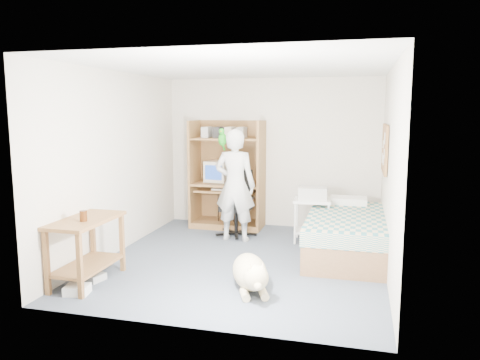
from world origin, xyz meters
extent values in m
plane|color=#414958|center=(0.00, 0.00, 0.00)|extent=(4.00, 4.00, 0.00)
cube|color=silver|center=(0.00, 2.00, 1.25)|extent=(3.60, 0.02, 2.50)
cube|color=silver|center=(1.80, 0.00, 1.25)|extent=(0.02, 4.00, 2.50)
cube|color=silver|center=(-1.80, 0.00, 1.25)|extent=(0.02, 4.00, 2.50)
cube|color=white|center=(0.00, 0.00, 2.50)|extent=(3.60, 4.00, 0.02)
cube|color=brown|center=(-1.28, 1.70, 0.90)|extent=(0.04, 0.60, 1.80)
cube|color=brown|center=(-0.12, 1.70, 0.90)|extent=(0.04, 0.60, 1.80)
cube|color=brown|center=(-0.70, 1.99, 0.90)|extent=(1.20, 0.02, 1.80)
cube|color=brown|center=(-0.70, 1.70, 0.74)|extent=(1.12, 0.60, 0.04)
cube|color=brown|center=(-0.70, 1.62, 0.64)|extent=(1.00, 0.50, 0.03)
cube|color=brown|center=(-0.70, 1.70, 1.50)|extent=(1.12, 0.55, 0.03)
cube|color=brown|center=(-0.70, 1.70, 0.05)|extent=(1.12, 0.60, 0.10)
cube|color=brown|center=(1.30, 0.60, 0.18)|extent=(1.00, 2.00, 0.36)
cube|color=#2D7179|center=(1.30, 0.60, 0.46)|extent=(1.02, 2.02, 0.20)
cube|color=white|center=(1.30, 1.40, 0.60)|extent=(0.55, 0.35, 0.12)
cube|color=brown|center=(-1.55, -1.20, 0.73)|extent=(0.50, 1.00, 0.04)
cube|color=brown|center=(-1.75, -1.65, 0.35)|extent=(0.05, 0.05, 0.70)
cube|color=brown|center=(-1.35, -1.65, 0.35)|extent=(0.05, 0.05, 0.70)
cube|color=brown|center=(-1.75, -0.75, 0.35)|extent=(0.05, 0.05, 0.70)
cube|color=brown|center=(-1.35, -0.75, 0.35)|extent=(0.05, 0.05, 0.70)
cube|color=brown|center=(-1.55, -1.20, 0.20)|extent=(0.46, 0.92, 0.03)
cube|color=brown|center=(1.78, 0.90, 1.45)|extent=(0.03, 0.90, 0.60)
cube|color=brown|center=(1.77, 0.90, 1.76)|extent=(0.04, 0.94, 0.04)
cube|color=brown|center=(1.77, 0.90, 1.14)|extent=(0.04, 0.94, 0.04)
cylinder|color=black|center=(-0.41, 1.19, 0.04)|extent=(0.58, 0.58, 0.06)
cylinder|color=black|center=(-0.41, 1.19, 0.22)|extent=(0.06, 0.06, 0.38)
cube|color=black|center=(-0.41, 1.19, 0.45)|extent=(0.45, 0.45, 0.08)
cube|color=black|center=(-0.41, 1.41, 0.77)|extent=(0.40, 0.07, 0.53)
cube|color=black|center=(-0.65, 1.20, 0.59)|extent=(0.04, 0.29, 0.04)
cube|color=black|center=(-0.17, 1.19, 0.59)|extent=(0.04, 0.29, 0.04)
imported|color=silver|center=(-0.36, 0.94, 0.85)|extent=(0.63, 0.42, 1.70)
ellipsoid|color=#178112|center=(-0.56, 0.96, 1.53)|extent=(0.12, 0.12, 0.20)
sphere|color=#178112|center=(-0.57, 0.93, 1.66)|extent=(0.09, 0.09, 0.09)
cone|color=orange|center=(-0.57, 0.88, 1.66)|extent=(0.04, 0.04, 0.03)
cylinder|color=#178112|center=(-0.56, 1.01, 1.42)|extent=(0.03, 0.14, 0.12)
ellipsoid|color=beige|center=(0.29, -0.88, 0.18)|extent=(0.64, 0.87, 0.36)
sphere|color=beige|center=(0.45, -1.29, 0.26)|extent=(0.26, 0.26, 0.26)
cone|color=beige|center=(0.40, -1.33, 0.39)|extent=(0.08, 0.08, 0.10)
cone|color=beige|center=(0.52, -1.28, 0.39)|extent=(0.08, 0.08, 0.10)
ellipsoid|color=beige|center=(0.50, -1.39, 0.22)|extent=(0.13, 0.17, 0.09)
cylinder|color=beige|center=(0.14, -0.49, 0.11)|extent=(0.15, 0.26, 0.13)
cube|color=white|center=(0.79, 1.14, 0.63)|extent=(0.57, 0.46, 0.04)
cube|color=white|center=(0.79, 1.14, 0.16)|extent=(0.52, 0.42, 0.03)
cylinder|color=white|center=(0.54, 0.95, 0.32)|extent=(0.03, 0.03, 0.63)
cylinder|color=white|center=(1.03, 0.95, 0.32)|extent=(0.03, 0.03, 0.63)
cylinder|color=white|center=(0.54, 1.32, 0.32)|extent=(0.03, 0.03, 0.63)
cylinder|color=white|center=(1.03, 1.32, 0.32)|extent=(0.03, 0.03, 0.63)
cube|color=#B0AFAB|center=(0.79, 1.14, 0.75)|extent=(0.43, 0.34, 0.18)
cube|color=beige|center=(-0.88, 1.75, 0.95)|extent=(0.41, 0.43, 0.35)
cube|color=navy|center=(-0.90, 1.56, 0.95)|extent=(0.30, 0.05, 0.24)
cube|color=beige|center=(-0.70, 1.58, 0.67)|extent=(0.47, 0.21, 0.03)
cylinder|color=gold|center=(-0.33, 1.65, 0.82)|extent=(0.08, 0.08, 0.12)
cylinder|color=#44210A|center=(-1.50, -1.31, 0.81)|extent=(0.08, 0.08, 0.12)
cube|color=white|center=(-1.46, -1.56, 0.05)|extent=(0.29, 0.25, 0.10)
cube|color=#B1B1AC|center=(-1.50, -1.15, 0.04)|extent=(0.22, 0.25, 0.08)
camera|label=1|loc=(1.44, -5.78, 1.97)|focal=35.00mm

